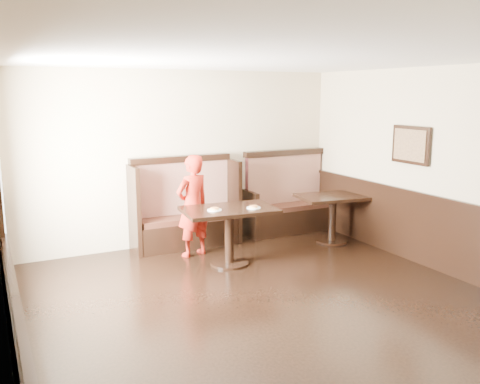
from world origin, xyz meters
TOP-DOWN VIEW (x-y plane):
  - ground at (0.00, 0.00)m, footprint 7.00×7.00m
  - room_shell at (-0.30, 0.28)m, footprint 7.00×7.00m
  - booth_main at (0.00, 3.30)m, footprint 1.75×0.72m
  - booth_neighbor at (1.95, 3.29)m, footprint 1.65×0.72m
  - table_main at (0.23, 2.12)m, footprint 1.38×0.95m
  - table_neighbor at (2.25, 2.38)m, footprint 1.23×0.90m
  - child at (-0.08, 2.74)m, footprint 0.64×0.51m
  - pizza_plate_left at (-0.01, 2.09)m, footprint 0.21×0.21m
  - pizza_plate_right at (0.54, 1.97)m, footprint 0.20×0.20m

SIDE VIEW (x-z plane):
  - ground at x=0.00m, z-range 0.00..0.00m
  - booth_neighbor at x=1.95m, z-range -0.24..1.21m
  - booth_main at x=0.00m, z-range -0.20..1.25m
  - table_neighbor at x=2.25m, z-range 0.19..0.98m
  - table_main at x=0.23m, z-range 0.22..1.05m
  - room_shell at x=-0.30m, z-range -2.83..4.17m
  - child at x=-0.08m, z-range 0.00..1.55m
  - pizza_plate_right at x=0.54m, z-range 0.83..0.86m
  - pizza_plate_left at x=-0.01m, z-range 0.83..0.86m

